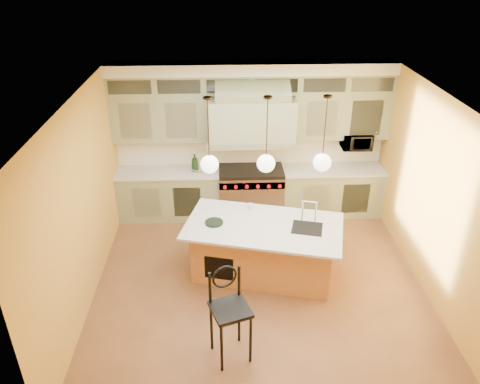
{
  "coord_description": "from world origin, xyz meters",
  "views": [
    {
      "loc": [
        -0.53,
        -5.73,
        4.66
      ],
      "look_at": [
        -0.27,
        0.7,
        1.25
      ],
      "focal_mm": 35.0,
      "sensor_mm": 36.0,
      "label": 1
    }
  ],
  "objects_px": {
    "counter_stool": "(229,309)",
    "microwave": "(356,141)",
    "kitchen_island": "(264,248)",
    "range": "(251,192)"
  },
  "relations": [
    {
      "from": "counter_stool",
      "to": "kitchen_island",
      "type": "bearing_deg",
      "value": 51.33
    },
    {
      "from": "range",
      "to": "microwave",
      "type": "bearing_deg",
      "value": 3.12
    },
    {
      "from": "kitchen_island",
      "to": "counter_stool",
      "type": "xyz_separation_m",
      "value": [
        -0.57,
        -1.65,
        0.26
      ]
    },
    {
      "from": "kitchen_island",
      "to": "counter_stool",
      "type": "relative_size",
      "value": 2.02
    },
    {
      "from": "range",
      "to": "kitchen_island",
      "type": "xyz_separation_m",
      "value": [
        0.09,
        -1.86,
        -0.01
      ]
    },
    {
      "from": "range",
      "to": "kitchen_island",
      "type": "bearing_deg",
      "value": -87.3
    },
    {
      "from": "kitchen_island",
      "to": "counter_stool",
      "type": "distance_m",
      "value": 1.77
    },
    {
      "from": "range",
      "to": "counter_stool",
      "type": "relative_size",
      "value": 0.94
    },
    {
      "from": "range",
      "to": "counter_stool",
      "type": "distance_m",
      "value": 3.55
    },
    {
      "from": "counter_stool",
      "to": "microwave",
      "type": "height_order",
      "value": "microwave"
    }
  ]
}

